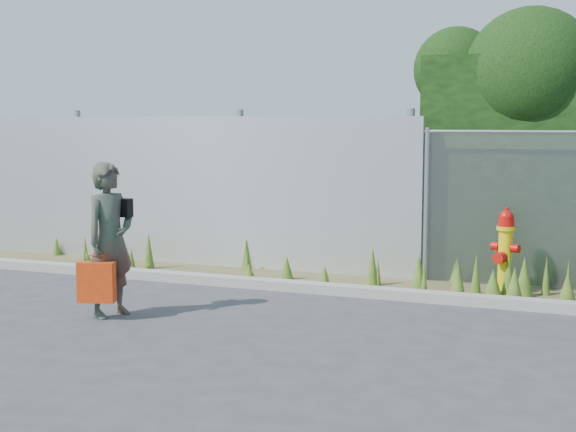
# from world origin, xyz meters

# --- Properties ---
(ground) EXTENTS (80.00, 80.00, 0.00)m
(ground) POSITION_xyz_m (0.00, 0.00, 0.00)
(ground) COLOR #3A3A3C
(ground) RESTS_ON ground
(curb) EXTENTS (16.00, 0.22, 0.12)m
(curb) POSITION_xyz_m (0.00, 1.80, 0.06)
(curb) COLOR gray
(curb) RESTS_ON ground
(weed_strip) EXTENTS (16.00, 1.34, 0.55)m
(weed_strip) POSITION_xyz_m (0.44, 2.42, 0.14)
(weed_strip) COLOR #4E472C
(weed_strip) RESTS_ON ground
(corrugated_fence) EXTENTS (8.50, 0.21, 2.30)m
(corrugated_fence) POSITION_xyz_m (-3.25, 3.01, 1.10)
(corrugated_fence) COLOR silver
(corrugated_fence) RESTS_ON ground
(fire_hydrant) EXTENTS (0.36, 0.32, 1.08)m
(fire_hydrant) POSITION_xyz_m (2.13, 2.53, 0.52)
(fire_hydrant) COLOR #DCC60B
(fire_hydrant) RESTS_ON ground
(woman) EXTENTS (0.57, 0.71, 1.69)m
(woman) POSITION_xyz_m (-1.79, -0.14, 0.85)
(woman) COLOR #106A4C
(woman) RESTS_ON ground
(red_tote_bag) EXTENTS (0.39, 0.15, 0.52)m
(red_tote_bag) POSITION_xyz_m (-1.82, -0.37, 0.42)
(red_tote_bag) COLOR red
(black_shoulder_bag) EXTENTS (0.27, 0.11, 0.20)m
(black_shoulder_bag) POSITION_xyz_m (-1.76, 0.03, 1.19)
(black_shoulder_bag) COLOR black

